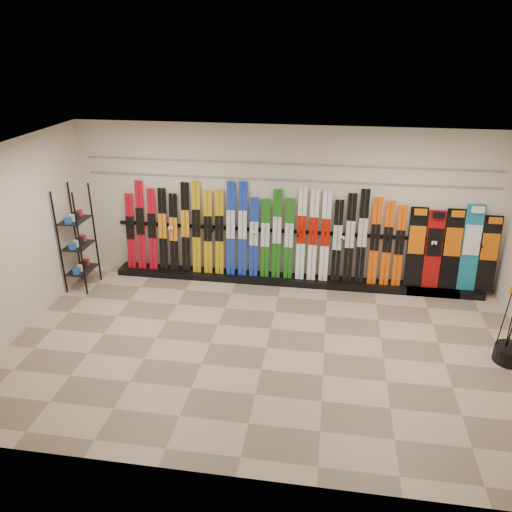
# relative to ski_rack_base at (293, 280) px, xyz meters

# --- Properties ---
(floor) EXTENTS (8.00, 8.00, 0.00)m
(floor) POSITION_rel_ski_rack_base_xyz_m (-0.22, -2.28, -0.06)
(floor) COLOR #85705C
(floor) RESTS_ON ground
(back_wall) EXTENTS (8.00, 0.00, 8.00)m
(back_wall) POSITION_rel_ski_rack_base_xyz_m (-0.22, 0.22, 1.44)
(back_wall) COLOR beige
(back_wall) RESTS_ON floor
(left_wall) EXTENTS (0.00, 5.00, 5.00)m
(left_wall) POSITION_rel_ski_rack_base_xyz_m (-4.22, -2.28, 1.44)
(left_wall) COLOR beige
(left_wall) RESTS_ON floor
(ceiling) EXTENTS (8.00, 8.00, 0.00)m
(ceiling) POSITION_rel_ski_rack_base_xyz_m (-0.22, -2.28, 2.94)
(ceiling) COLOR silver
(ceiling) RESTS_ON back_wall
(ski_rack_base) EXTENTS (8.00, 0.40, 0.12)m
(ski_rack_base) POSITION_rel_ski_rack_base_xyz_m (0.00, 0.00, 0.00)
(ski_rack_base) COLOR black
(ski_rack_base) RESTS_ON floor
(skis) EXTENTS (5.37, 0.25, 1.83)m
(skis) POSITION_rel_ski_rack_base_xyz_m (-0.68, 0.06, 0.90)
(skis) COLOR red
(skis) RESTS_ON ski_rack_base
(snowboards) EXTENTS (1.60, 0.24, 1.59)m
(snowboards) POSITION_rel_ski_rack_base_xyz_m (2.87, 0.07, 0.80)
(snowboards) COLOR black
(snowboards) RESTS_ON ski_rack_base
(accessory_rack) EXTENTS (0.40, 0.60, 1.97)m
(accessory_rack) POSITION_rel_ski_rack_base_xyz_m (-3.97, -0.74, 0.93)
(accessory_rack) COLOR black
(accessory_rack) RESTS_ON floor
(pole_bin) EXTENTS (0.45, 0.45, 0.25)m
(pole_bin) POSITION_rel_ski_rack_base_xyz_m (3.38, -2.07, 0.07)
(pole_bin) COLOR black
(pole_bin) RESTS_ON floor
(slatwall_rail_0) EXTENTS (7.60, 0.02, 0.03)m
(slatwall_rail_0) POSITION_rel_ski_rack_base_xyz_m (-0.22, 0.20, 1.94)
(slatwall_rail_0) COLOR gray
(slatwall_rail_0) RESTS_ON back_wall
(slatwall_rail_1) EXTENTS (7.60, 0.02, 0.03)m
(slatwall_rail_1) POSITION_rel_ski_rack_base_xyz_m (-0.22, 0.20, 2.24)
(slatwall_rail_1) COLOR gray
(slatwall_rail_1) RESTS_ON back_wall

